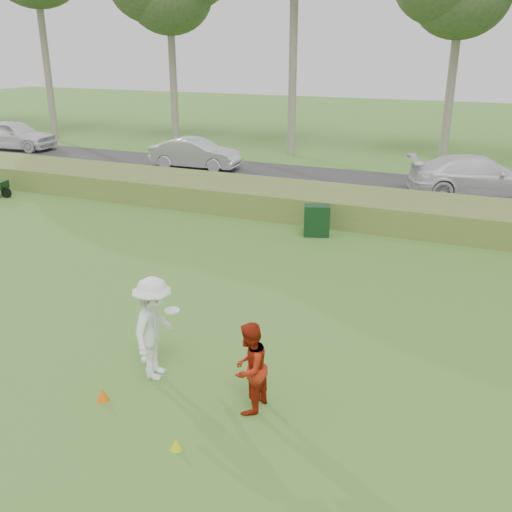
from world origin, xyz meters
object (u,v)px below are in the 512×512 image
at_px(car_mid, 195,153).
at_px(car_right, 479,176).
at_px(player_red, 249,368).
at_px(utility_cabinet, 317,221).
at_px(car_left, 14,135).
at_px(cone_yellow, 176,444).
at_px(cone_orange, 102,394).
at_px(player_white, 154,328).

bearing_deg(car_mid, car_right, -96.04).
height_order(player_red, car_right, car_right).
bearing_deg(utility_cabinet, car_left, 139.06).
bearing_deg(car_mid, cone_yellow, -156.43).
height_order(cone_orange, cone_yellow, cone_orange).
xyz_separation_m(car_left, car_mid, (12.28, -0.63, -0.11)).
bearing_deg(car_right, car_left, 69.96).
bearing_deg(player_white, car_mid, 16.62).
relative_size(player_red, cone_orange, 6.70).
xyz_separation_m(player_white, cone_orange, (-0.44, -1.05, -0.86)).
distance_m(player_red, car_right, 16.85).
height_order(cone_yellow, car_mid, car_mid).
distance_m(car_left, car_mid, 12.30).
xyz_separation_m(cone_orange, utility_cabinet, (0.65, 10.16, 0.38)).
relative_size(player_white, car_mid, 0.44).
distance_m(player_white, car_mid, 18.71).
height_order(car_left, car_right, car_left).
height_order(utility_cabinet, car_right, car_right).
bearing_deg(player_white, cone_orange, 147.49).
bearing_deg(cone_orange, car_mid, 114.09).
xyz_separation_m(cone_yellow, car_mid, (-9.77, 18.38, 0.69)).
height_order(utility_cabinet, car_mid, car_mid).
distance_m(cone_orange, utility_cabinet, 10.19).
xyz_separation_m(cone_orange, car_mid, (-7.95, 17.77, 0.67)).
bearing_deg(car_mid, utility_cabinet, -135.94).
xyz_separation_m(cone_yellow, car_left, (-22.05, 19.01, 0.80)).
relative_size(player_white, player_red, 1.22).
height_order(player_red, utility_cabinet, player_red).
xyz_separation_m(player_white, cone_yellow, (1.39, -1.66, -0.88)).
bearing_deg(utility_cabinet, player_red, -98.63).
bearing_deg(car_right, player_white, 146.30).
bearing_deg(cone_orange, utility_cabinet, 86.33).
relative_size(cone_orange, car_mid, 0.05).
relative_size(player_white, utility_cabinet, 1.95).
bearing_deg(utility_cabinet, cone_yellow, -103.19).
height_order(cone_yellow, utility_cabinet, utility_cabinet).
height_order(player_white, car_right, player_white).
xyz_separation_m(utility_cabinet, car_mid, (-8.60, 7.61, 0.28)).
bearing_deg(car_left, cone_yellow, -138.06).
distance_m(utility_cabinet, car_right, 8.51).
xyz_separation_m(player_red, utility_cabinet, (-1.79, 9.40, -0.30)).
bearing_deg(cone_yellow, utility_cabinet, 96.22).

